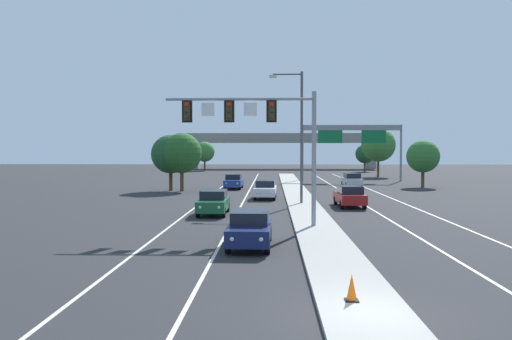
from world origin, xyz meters
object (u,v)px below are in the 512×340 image
Objects in this scene: traffic_cone_median_nose at (352,288)px; tree_far_right_c at (365,154)px; car_receding_silver at (352,180)px; tree_far_left_b at (205,152)px; tree_far_right_b at (423,156)px; tree_far_left_c at (171,154)px; overhead_signal_mast at (261,126)px; tree_far_left_a at (182,153)px; car_oncoming_green at (214,202)px; car_receding_red at (350,196)px; car_oncoming_navy at (250,228)px; car_oncoming_white at (265,189)px; car_oncoming_blue at (234,181)px; highway_sign_gantry at (352,135)px; street_lamp_median at (299,129)px; tree_far_right_a at (378,145)px.

tree_far_right_c is at bearing 79.51° from traffic_cone_median_nose.
tree_far_left_b reaches higher than car_receding_silver.
tree_far_left_c is at bearing -168.01° from tree_far_right_b.
tree_far_left_b is at bearing 173.83° from tree_far_right_c.
tree_far_left_a is at bearing 109.54° from overhead_signal_mast.
car_oncoming_green is 0.76× the size of tree_far_left_a.
car_oncoming_green is at bearing -153.91° from car_receding_red.
car_oncoming_white is at bearing 88.91° from car_oncoming_navy.
car_oncoming_blue is at bearing 95.48° from car_oncoming_navy.
highway_sign_gantry is 2.51× the size of tree_far_right_b.
street_lamp_median reaches higher than traffic_cone_median_nose.
car_oncoming_white is (-2.59, 4.71, -4.97)m from street_lamp_median.
tree_far_right_b reaches higher than car_oncoming_white.
car_oncoming_navy is at bearing -74.45° from tree_far_left_a.
tree_far_right_b is at bearing 51.34° from street_lamp_median.
overhead_signal_mast is 10.93× the size of traffic_cone_median_nose.
car_oncoming_blue is (-6.14, 15.62, -4.97)m from street_lamp_median.
street_lamp_median is 9.77m from car_oncoming_green.
car_receding_silver is at bearing -102.29° from tree_far_right_c.
tree_far_left_b is at bearing 101.32° from car_oncoming_blue.
car_receding_red is (6.29, -6.08, 0.00)m from car_oncoming_white.
car_oncoming_green is at bearing 104.55° from car_oncoming_navy.
car_oncoming_white is 57.79m from tree_far_left_b.
tree_far_right_b is (17.54, 30.29, -2.08)m from overhead_signal_mast.
overhead_signal_mast is 54.17m from tree_far_right_a.
car_receding_silver is at bearing 12.25° from car_oncoming_blue.
street_lamp_median is 17.51m from car_oncoming_blue.
car_receding_silver is 0.34× the size of highway_sign_gantry.
tree_far_left_c is (-19.34, -5.64, 2.92)m from car_receding_silver.
car_oncoming_blue is at bearing 97.27° from overhead_signal_mast.
tree_far_right_c is (15.49, 57.70, -2.44)m from street_lamp_median.
street_lamp_median is 13.51× the size of traffic_cone_median_nose.
car_oncoming_white is 0.34× the size of highway_sign_gantry.
tree_far_right_b is 27.89m from tree_far_left_c.
car_oncoming_blue is 1.00× the size of car_receding_silver.
car_receding_silver is at bearing 18.95° from tree_far_left_a.
highway_sign_gantry is at bearing 73.59° from street_lamp_median.
tree_far_left_a reaches higher than car_oncoming_green.
car_oncoming_blue is at bearing 111.44° from street_lamp_median.
car_receding_silver is at bearing -109.01° from tree_far_right_a.
highway_sign_gantry is at bearing 74.62° from overhead_signal_mast.
overhead_signal_mast reaches higher than car_receding_silver.
tree_far_right_a reaches higher than car_oncoming_white.
tree_far_left_c is 1.00× the size of tree_far_left_b.
tree_far_right_b is (17.48, 13.91, 2.62)m from car_oncoming_white.
traffic_cone_median_nose is (5.96, -19.36, -0.31)m from car_oncoming_green.
car_oncoming_white is 0.79× the size of tree_far_left_b.
car_oncoming_navy is 17.00m from car_receding_red.
traffic_cone_median_nose is at bearing -102.27° from tree_far_right_a.
car_receding_red is 0.85× the size of tree_far_right_b.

